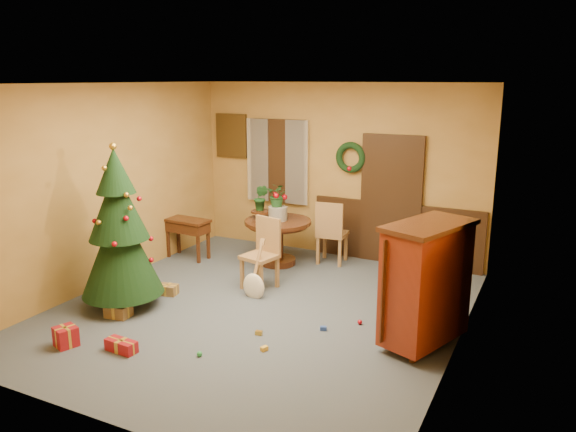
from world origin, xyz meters
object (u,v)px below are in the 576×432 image
Objects in this scene: christmas_tree at (119,231)px; chair_near at (263,250)px; dining_table at (278,233)px; sideboard at (426,281)px; writing_desk at (188,229)px.

chair_near is at bearing 48.25° from christmas_tree.
dining_table is at bearing 67.31° from christmas_tree.
christmas_tree reaches higher than sideboard.
sideboard is (4.30, -1.43, 0.26)m from writing_desk.
writing_desk is (-1.78, 0.62, -0.04)m from chair_near.
dining_table reaches higher than writing_desk.
sideboard reaches higher than dining_table.
writing_desk is 0.54× the size of sideboard.
sideboard is (2.52, -0.82, 0.22)m from chair_near.
sideboard is at bearing -33.08° from dining_table.
chair_near reaches higher than dining_table.
dining_table is 1.38× the size of writing_desk.
dining_table is at bearing 146.92° from sideboard.
dining_table is 2.73m from christmas_tree.
dining_table is 0.49× the size of christmas_tree.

